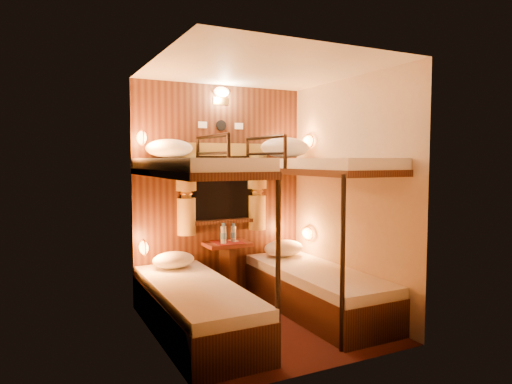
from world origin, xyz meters
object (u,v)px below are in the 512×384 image
table (227,263)px  bottle_left (223,235)px  bunk_right (316,258)px  bottle_right (233,234)px  bunk_left (195,272)px

table → bottle_left: size_ratio=2.88×
bunk_right → bottle_left: bunk_right is taller
bottle_right → bottle_left: bearing=-164.1°
table → bottle_right: (0.07, -0.02, 0.33)m
bunk_right → bottle_left: (-0.72, 0.73, 0.19)m
table → bottle_right: bearing=-13.4°
bunk_left → bottle_left: 0.95m
bottle_left → bottle_right: bottle_left is taller
bunk_left → bottle_right: size_ratio=9.09×
bottle_left → bottle_right: 0.14m
table → bunk_right: bearing=-50.3°
bunk_right → bottle_right: (-0.58, 0.77, 0.18)m
bunk_left → bunk_right: (1.30, 0.00, 0.00)m
bunk_right → bottle_right: size_ratio=9.09×
table → bottle_left: bearing=-141.7°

